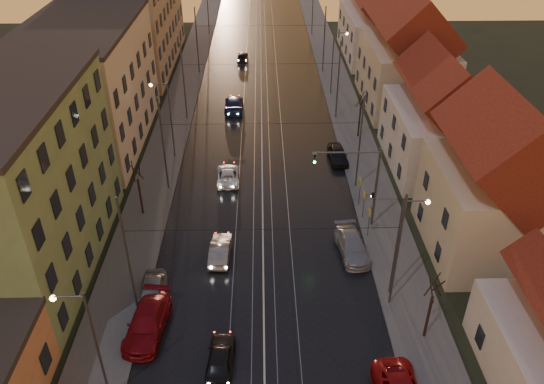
{
  "coord_description": "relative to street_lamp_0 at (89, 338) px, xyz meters",
  "views": [
    {
      "loc": [
        0.01,
        -17.15,
        26.16
      ],
      "look_at": [
        0.77,
        18.45,
        3.11
      ],
      "focal_mm": 35.0,
      "sensor_mm": 36.0,
      "label": 1
    }
  ],
  "objects": [
    {
      "name": "apartment_left_1",
      "position": [
        -8.4,
        12.0,
        1.61
      ],
      "size": [
        10.0,
        18.0,
        13.0
      ],
      "primitive_type": "cube",
      "color": "#617E50",
      "rests_on": "ground"
    },
    {
      "name": "road",
      "position": [
        9.1,
        38.0,
        -4.87
      ],
      "size": [
        16.0,
        120.0,
        0.04
      ],
      "primitive_type": "cube",
      "color": "black",
      "rests_on": "ground"
    },
    {
      "name": "bare_tree_1",
      "position": [
        19.31,
        4.0,
        -2.4
      ],
      "size": [
        1.09,
        1.09,
        5.11
      ],
      "color": "black",
      "rests_on": "ground"
    },
    {
      "name": "catenary_pole_l_1",
      "position": [
        0.5,
        7.0,
        -0.39
      ],
      "size": [
        0.16,
        0.16,
        9.0
      ],
      "primitive_type": "cylinder",
      "color": "#595B60",
      "rests_on": "ground"
    },
    {
      "name": "traffic_light_mast",
      "position": [
        17.1,
        16.0,
        -0.29
      ],
      "size": [
        5.3,
        0.32,
        7.2
      ],
      "color": "#595B60",
      "rests_on": "ground"
    },
    {
      "name": "street_lamp_1",
      "position": [
        18.21,
        8.0,
        0.0
      ],
      "size": [
        1.75,
        0.32,
        8.0
      ],
      "color": "#595B60",
      "rests_on": "ground"
    },
    {
      "name": "house_right_3",
      "position": [
        26.1,
        41.0,
        0.92
      ],
      "size": [
        9.18,
        14.28,
        11.5
      ],
      "color": "beige",
      "rests_on": "ground"
    },
    {
      "name": "sidewalk_left",
      "position": [
        -0.9,
        38.0,
        -4.81
      ],
      "size": [
        4.0,
        120.0,
        0.15
      ],
      "primitive_type": "cube",
      "color": "#4C4C4C",
      "rests_on": "ground"
    },
    {
      "name": "parked_right_2",
      "position": [
        16.63,
        26.84,
        -4.17
      ],
      "size": [
        1.95,
        4.31,
        1.43
      ],
      "primitive_type": "imported",
      "rotation": [
        0.0,
        0.0,
        0.06
      ],
      "color": "black",
      "rests_on": "ground"
    },
    {
      "name": "driving_car_4",
      "position": [
        6.38,
        57.01,
        -4.26
      ],
      "size": [
        1.67,
        3.76,
        1.26
      ],
      "primitive_type": "imported",
      "rotation": [
        0.0,
        0.0,
        3.09
      ],
      "color": "black",
      "rests_on": "ground"
    },
    {
      "name": "catenary_pole_l_3",
      "position": [
        0.5,
        37.0,
        -0.39
      ],
      "size": [
        0.16,
        0.16,
        9.0
      ],
      "primitive_type": "cylinder",
      "color": "#595B60",
      "rests_on": "ground"
    },
    {
      "name": "catenary_pole_r_4",
      "position": [
        17.7,
        52.0,
        -0.39
      ],
      "size": [
        0.16,
        0.16,
        9.0
      ],
      "primitive_type": "cylinder",
      "color": "#595B60",
      "rests_on": "ground"
    },
    {
      "name": "catenary_pole_l_2",
      "position": [
        0.5,
        22.0,
        -0.39
      ],
      "size": [
        0.16,
        0.16,
        9.0
      ],
      "primitive_type": "cylinder",
      "color": "#595B60",
      "rests_on": "ground"
    },
    {
      "name": "catenary_pole_r_3",
      "position": [
        17.7,
        37.0,
        -0.39
      ],
      "size": [
        0.16,
        0.16,
        9.0
      ],
      "primitive_type": "cylinder",
      "color": "#595B60",
      "rests_on": "ground"
    },
    {
      "name": "catenary_pole_r_1",
      "position": [
        17.7,
        7.0,
        -0.39
      ],
      "size": [
        0.16,
        0.16,
        9.0
      ],
      "primitive_type": "cylinder",
      "color": "#595B60",
      "rests_on": "ground"
    },
    {
      "name": "street_lamp_0",
      "position": [
        0.0,
        0.0,
        0.0
      ],
      "size": [
        1.75,
        0.32,
        8.0
      ],
      "color": "#595B60",
      "rests_on": "ground"
    },
    {
      "name": "apartment_left_2",
      "position": [
        -8.4,
        32.0,
        1.11
      ],
      "size": [
        10.0,
        20.0,
        12.0
      ],
      "primitive_type": "cube",
      "color": "beige",
      "rests_on": "ground"
    },
    {
      "name": "parked_right_1",
      "position": [
        15.92,
        12.44,
        -4.16
      ],
      "size": [
        2.57,
        5.17,
        1.44
      ],
      "primitive_type": "imported",
      "rotation": [
        0.0,
        0.0,
        0.11
      ],
      "color": "#A4A5A9",
      "rests_on": "ground"
    },
    {
      "name": "tram_rail_0",
      "position": [
        6.9,
        38.0,
        -4.83
      ],
      "size": [
        0.06,
        120.0,
        0.03
      ],
      "primitive_type": "cube",
      "color": "gray",
      "rests_on": "road"
    },
    {
      "name": "catenary_pole_l_4",
      "position": [
        0.5,
        52.0,
        -0.39
      ],
      "size": [
        0.16,
        0.16,
        9.0
      ],
      "primitive_type": "cylinder",
      "color": "#595B60",
      "rests_on": "ground"
    },
    {
      "name": "driving_car_3",
      "position": [
        5.84,
        39.43,
        -4.1
      ],
      "size": [
        2.23,
        5.41,
        1.57
      ],
      "primitive_type": "imported",
      "rotation": [
        0.0,
        0.0,
        3.15
      ],
      "color": "#19264C",
      "rests_on": "ground"
    },
    {
      "name": "bare_tree_2",
      "position": [
        19.51,
        32.0,
        -2.4
      ],
      "size": [
        1.09,
        1.09,
        5.11
      ],
      "color": "black",
      "rests_on": "ground"
    },
    {
      "name": "catenary_pole_r_5",
      "position": [
        17.7,
        70.0,
        -0.39
      ],
      "size": [
        0.16,
        0.16,
        9.0
      ],
      "primitive_type": "cylinder",
      "color": "#595B60",
      "rests_on": "ground"
    },
    {
      "name": "street_lamp_2",
      "position": [
        0.0,
        28.0,
        0.0
      ],
      "size": [
        1.75,
        0.32,
        8.0
      ],
      "color": "#595B60",
      "rests_on": "ground"
    },
    {
      "name": "catenary_pole_l_5",
      "position": [
        0.5,
        70.0,
        -0.39
      ],
      "size": [
        0.16,
        0.16,
        9.0
      ],
      "primitive_type": "cylinder",
      "color": "#595B60",
      "rests_on": "ground"
    },
    {
      "name": "house_right_2",
      "position": [
        26.1,
        26.0,
        -0.24
      ],
      "size": [
        9.18,
        12.24,
        9.2
      ],
      "color": "silver",
      "rests_on": "ground"
    },
    {
      "name": "sidewalk_right",
      "position": [
        19.1,
        38.0,
        -4.81
      ],
      "size": [
        4.0,
        120.0,
        0.15
      ],
      "primitive_type": "cube",
      "color": "#4C4C4C",
      "rests_on": "ground"
    },
    {
      "name": "tram_rail_3",
      "position": [
        11.3,
        38.0,
        -4.83
      ],
      "size": [
        0.06,
        120.0,
        0.03
      ],
      "primitive_type": "cube",
      "color": "gray",
      "rests_on": "road"
    },
    {
      "name": "parked_left_3",
      "position": [
        1.5,
        7.56,
        -4.13
      ],
      "size": [
        2.0,
        4.53,
        1.52
      ],
      "primitive_type": "imported",
      "rotation": [
        0.0,
        0.0,
        0.05
      ],
      "color": "gray",
      "rests_on": "ground"
    },
    {
      "name": "parked_left_2",
      "position": [
        1.65,
        4.89,
        -4.1
      ],
      "size": [
        2.79,
        5.65,
        1.58
      ],
      "primitive_type": "imported",
      "rotation": [
        0.0,
        0.0,
        -0.11
      ],
      "color": "maroon",
      "rests_on": "ground"
    },
    {
      "name": "catenary_pole_r_2",
      "position": [
        17.7,
        22.0,
        -0.39
      ],
      "size": [
        0.16,
        0.16,
        9.0
      ],
      "primitive_type": "cylinder",
      "color": "#595B60",
      "rests_on": "ground"
    },
    {
      "name": "apartment_left_3",
      "position": [
        -8.4,
        56.0,
        2.11
      ],
      "size": [
        10.0,
        24.0,
        14.0
      ],
      "primitive_type": "cube",
      "color": "tan",
      "rests_on": "ground"
    },
    {
      "name": "house_right_4",
      "position": [
        26.1,
        59.0,
        0.16
      ],
      "size": [
        9.18,
        16.32,
        10.0
      ],
      "color": "silver",
      "rests_on": "ground"
    },
    {
      "name": "house_right_1",
      "position": [
        26.1,
        13.0,
        0.56
      ],
      "size": [
        8.67,
        10.2,
        10.8
      ],
      "color": "beige",
      "rests_on": "ground"
    },
    {
      "name": "tram_rail_2",
      "position": [
        9.87,
        38.0,
        -4.83
      ],
      "size": [
        0.06,
        120.0,
        0.03
      ],
      "primitive_type": "cube",
      "color": "gray",
      "rests_on": "road"
    },
    {
      "name": "driving_car_1",
      "position": [
        5.87,
        12.23,
        -4.2
      ],
      "size": [
        1.65,
        4.23,
        1.37
      ],
      "primitive_type": "imported",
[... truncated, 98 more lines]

